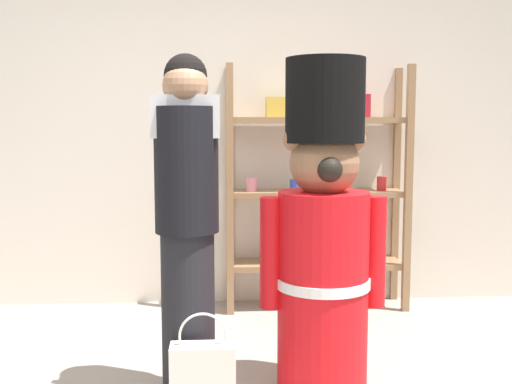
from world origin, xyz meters
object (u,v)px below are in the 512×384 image
at_px(merchandise_shelf, 317,185).
at_px(shopping_bag, 203,378).
at_px(teddy_bear_guard, 323,239).
at_px(person_shopper, 187,217).

bearing_deg(merchandise_shelf, shopping_bag, -115.61).
bearing_deg(teddy_bear_guard, person_shopper, -178.23).
bearing_deg(shopping_bag, teddy_bear_guard, 22.81).
height_order(teddy_bear_guard, shopping_bag, teddy_bear_guard).
bearing_deg(teddy_bear_guard, merchandise_shelf, 82.14).
relative_size(merchandise_shelf, shopping_bag, 3.61).
relative_size(merchandise_shelf, teddy_bear_guard, 1.06).
bearing_deg(person_shopper, shopping_bag, -71.42).
distance_m(merchandise_shelf, teddy_bear_guard, 1.40).
height_order(teddy_bear_guard, person_shopper, person_shopper).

